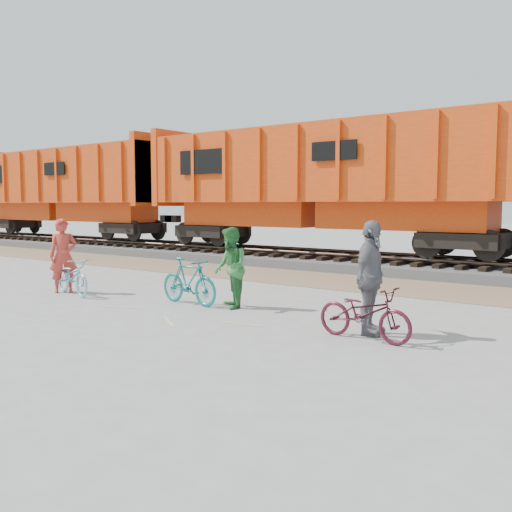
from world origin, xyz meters
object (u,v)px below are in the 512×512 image
object	(u,v)px
hopper_car_center	(321,180)
person_man	(230,268)
person_solo	(63,256)
bicycle_blue	(73,277)
person_woman	(370,278)
bicycle_teal	(189,281)
hopper_car_left	(66,188)
bicycle_maroon	(364,313)

from	to	relation	value
hopper_car_center	person_man	distance (m)	9.18
person_solo	person_man	bearing A→B (deg)	-48.07
bicycle_blue	person_woman	world-z (taller)	person_woman
hopper_car_center	bicycle_blue	world-z (taller)	hopper_car_center
hopper_car_center	person_woman	xyz separation A→B (m)	(6.25, -8.94, -2.06)
bicycle_blue	bicycle_teal	bearing A→B (deg)	-64.12
hopper_car_left	person_solo	size ratio (longest dim) A/B	7.74
bicycle_maroon	person_solo	size ratio (longest dim) A/B	0.91
person_man	person_woman	distance (m)	3.43
bicycle_maroon	person_solo	bearing A→B (deg)	93.52
hopper_car_center	person_solo	xyz separation A→B (m)	(-1.76, -9.27, -2.10)
hopper_car_left	person_man	xyz separation A→B (m)	(17.86, -8.45, -2.16)
hopper_car_left	person_solo	world-z (taller)	hopper_car_left
bicycle_blue	bicycle_teal	world-z (taller)	bicycle_teal
bicycle_maroon	person_woman	bearing A→B (deg)	18.06
person_solo	bicycle_blue	bearing A→B (deg)	-69.42
person_solo	bicycle_maroon	bearing A→B (deg)	-58.61
bicycle_maroon	person_man	world-z (taller)	person_man
person_man	bicycle_blue	bearing A→B (deg)	-125.86
hopper_car_left	bicycle_blue	distance (m)	16.83
bicycle_blue	bicycle_maroon	size ratio (longest dim) A/B	1.01
hopper_car_center	bicycle_maroon	bearing A→B (deg)	-55.78
bicycle_blue	person_woman	bearing A→B (deg)	-73.82
person_woman	bicycle_maroon	bearing A→B (deg)	-174.24
hopper_car_center	person_man	world-z (taller)	hopper_car_center
hopper_car_left	bicycle_teal	world-z (taller)	hopper_car_left
hopper_car_left	bicycle_blue	world-z (taller)	hopper_car_left
bicycle_blue	person_solo	distance (m)	0.69
bicycle_maroon	person_solo	distance (m)	8.13
bicycle_teal	bicycle_maroon	xyz separation A→B (m)	(4.49, -0.69, -0.07)
bicycle_blue	person_solo	bearing A→B (deg)	91.60
hopper_car_center	bicycle_maroon	size ratio (longest dim) A/B	8.50
bicycle_blue	bicycle_teal	xyz separation A→B (m)	(3.12, 0.72, 0.07)
bicycle_maroon	bicycle_blue	bearing A→B (deg)	94.24
bicycle_blue	person_woman	size ratio (longest dim) A/B	0.88
person_solo	person_man	size ratio (longest dim) A/B	1.07
hopper_car_left	person_man	distance (m)	19.88
bicycle_teal	person_woman	world-z (taller)	person_woman
bicycle_teal	person_man	distance (m)	1.08
hopper_car_center	hopper_car_left	bearing A→B (deg)	180.00
hopper_car_center	bicycle_maroon	world-z (taller)	hopper_car_center
bicycle_teal	person_man	size ratio (longest dim) A/B	0.99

